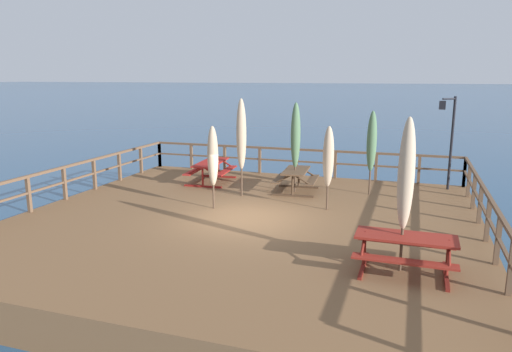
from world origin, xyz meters
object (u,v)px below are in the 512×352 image
object	(u,v)px
picnic_table_mid_left	(405,246)
lamp_post_hooked	(448,129)
patio_umbrella_short_front	(328,157)
picnic_table_back_right	(211,167)
picnic_table_mid_right	(296,176)
patio_umbrella_tall_back_right	(296,136)
patio_umbrella_tall_mid_right	(406,175)
patio_umbrella_short_mid	(241,135)
patio_umbrella_short_back	(372,142)
patio_umbrella_tall_mid_left	(213,157)

from	to	relation	value
picnic_table_mid_left	lamp_post_hooked	distance (m)	8.00
picnic_table_mid_left	patio_umbrella_short_front	bearing A→B (deg)	119.52
picnic_table_back_right	patio_umbrella_short_front	size ratio (longest dim) A/B	0.89
picnic_table_mid_right	picnic_table_mid_left	world-z (taller)	same
picnic_table_mid_right	patio_umbrella_tall_back_right	distance (m)	1.37
patio_umbrella_tall_mid_right	patio_umbrella_short_mid	distance (m)	6.97
lamp_post_hooked	patio_umbrella_short_back	bearing A→B (deg)	-148.50
picnic_table_back_right	patio_umbrella_tall_mid_right	xyz separation A→B (m)	(6.95, -6.29, 1.42)
patio_umbrella_tall_mid_right	patio_umbrella_tall_back_right	bearing A→B (deg)	122.16
patio_umbrella_tall_back_right	patio_umbrella_short_back	size ratio (longest dim) A/B	1.09
picnic_table_mid_right	patio_umbrella_tall_back_right	xyz separation A→B (m)	(-0.03, -0.03, 1.37)
picnic_table_mid_right	patio_umbrella_tall_mid_left	bearing A→B (deg)	-123.39
patio_umbrella_tall_mid_left	lamp_post_hooked	size ratio (longest dim) A/B	0.77
patio_umbrella_short_front	patio_umbrella_tall_mid_right	bearing A→B (deg)	-60.98
picnic_table_back_right	lamp_post_hooked	distance (m)	8.41
lamp_post_hooked	picnic_table_mid_right	bearing A→B (deg)	-158.23
patio_umbrella_tall_mid_left	lamp_post_hooked	xyz separation A→B (m)	(6.62, 4.68, 0.55)
lamp_post_hooked	patio_umbrella_short_mid	bearing A→B (deg)	-154.62
patio_umbrella_short_back	patio_umbrella_short_mid	distance (m)	4.26
picnic_table_mid_left	patio_umbrella_tall_mid_left	bearing A→B (deg)	150.74
picnic_table_back_right	patio_umbrella_short_mid	world-z (taller)	patio_umbrella_short_mid
patio_umbrella_tall_back_right	patio_umbrella_tall_mid_left	xyz separation A→B (m)	(-1.80, -2.74, -0.36)
picnic_table_mid_right	picnic_table_mid_left	distance (m)	6.91
picnic_table_back_right	lamp_post_hooked	bearing A→B (deg)	9.92
patio_umbrella_short_back	patio_umbrella_short_mid	size ratio (longest dim) A/B	0.87
patio_umbrella_short_front	patio_umbrella_short_mid	xyz separation A→B (m)	(-2.95, 0.73, 0.45)
picnic_table_mid_right	patio_umbrella_short_front	bearing A→B (deg)	-52.61
picnic_table_mid_right	patio_umbrella_short_front	xyz separation A→B (m)	(1.39, -1.82, 1.02)
picnic_table_mid_left	patio_umbrella_short_back	distance (m)	6.54
patio_umbrella_tall_back_right	patio_umbrella_short_front	distance (m)	2.31
picnic_table_mid_left	picnic_table_mid_right	bearing A→B (deg)	122.13
patio_umbrella_tall_mid_left	patio_umbrella_short_mid	bearing A→B (deg)	80.72
patio_umbrella_short_back	patio_umbrella_tall_mid_left	world-z (taller)	patio_umbrella_short_back
patio_umbrella_tall_mid_left	lamp_post_hooked	distance (m)	8.13
picnic_table_back_right	patio_umbrella_tall_back_right	bearing A→B (deg)	-8.95
patio_umbrella_tall_back_right	patio_umbrella_tall_mid_left	size ratio (longest dim) A/B	1.22
picnic_table_back_right	patio_umbrella_tall_mid_left	bearing A→B (deg)	-64.93
patio_umbrella_tall_back_right	patio_umbrella_short_mid	distance (m)	1.86
picnic_table_mid_left	patio_umbrella_tall_mid_right	distance (m)	1.43
patio_umbrella_tall_back_right	patio_umbrella_short_mid	size ratio (longest dim) A/B	0.95
patio_umbrella_short_back	patio_umbrella_tall_mid_left	size ratio (longest dim) A/B	1.12
picnic_table_mid_right	patio_umbrella_tall_mid_right	size ratio (longest dim) A/B	0.57
patio_umbrella_short_mid	picnic_table_mid_right	bearing A→B (deg)	35.22
patio_umbrella_short_back	patio_umbrella_tall_back_right	bearing A→B (deg)	-168.70
picnic_table_mid_left	patio_umbrella_tall_mid_right	world-z (taller)	patio_umbrella_tall_mid_right
picnic_table_mid_right	patio_umbrella_short_mid	world-z (taller)	patio_umbrella_short_mid
picnic_table_back_right	patio_umbrella_tall_back_right	world-z (taller)	patio_umbrella_tall_back_right
patio_umbrella_tall_back_right	lamp_post_hooked	bearing A→B (deg)	22.01
picnic_table_back_right	lamp_post_hooked	size ratio (longest dim) A/B	0.69
picnic_table_mid_right	patio_umbrella_short_mid	size ratio (longest dim) A/B	0.56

